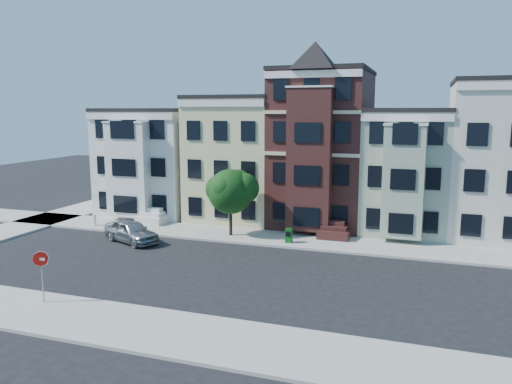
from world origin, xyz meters
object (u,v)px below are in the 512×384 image
(parked_car, at_px, (131,231))
(stop_sign, at_px, (42,273))
(newspaper_box, at_px, (289,235))
(street_tree, at_px, (230,195))
(fire_hydrant, at_px, (95,221))

(parked_car, distance_m, stop_sign, 11.51)
(newspaper_box, relative_size, stop_sign, 0.35)
(street_tree, bearing_deg, parked_car, -149.50)
(stop_sign, bearing_deg, fire_hydrant, 107.38)
(street_tree, distance_m, parked_car, 7.41)
(parked_car, distance_m, newspaper_box, 11.00)
(parked_car, relative_size, fire_hydrant, 6.51)
(newspaper_box, relative_size, fire_hydrant, 1.39)
(fire_hydrant, distance_m, stop_sign, 16.11)
(street_tree, xyz_separation_m, newspaper_box, (4.55, -0.64, -2.49))
(fire_hydrant, height_order, stop_sign, stop_sign)
(fire_hydrant, bearing_deg, street_tree, 3.24)
(stop_sign, bearing_deg, parked_car, 91.17)
(fire_hydrant, bearing_deg, stop_sign, -61.77)
(parked_car, xyz_separation_m, fire_hydrant, (-5.21, 2.93, -0.28))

